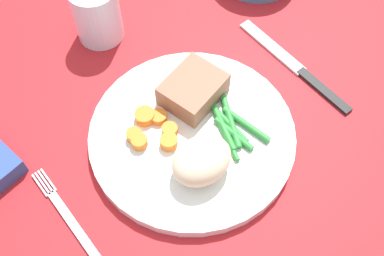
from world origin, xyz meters
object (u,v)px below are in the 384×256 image
(dinner_plate, at_px, (192,135))
(meat_portion, at_px, (193,89))
(fork, at_px, (73,224))
(knife, at_px, (296,67))
(water_glass, at_px, (100,15))

(dinner_plate, distance_m, meat_portion, 0.06)
(dinner_plate, bearing_deg, fork, -179.17)
(fork, distance_m, knife, 0.36)
(fork, xyz_separation_m, water_glass, (0.19, 0.23, 0.03))
(knife, bearing_deg, meat_portion, 165.16)
(water_glass, bearing_deg, meat_portion, -83.26)
(meat_portion, xyz_separation_m, water_glass, (-0.02, 0.18, 0.00))
(meat_portion, relative_size, water_glass, 0.90)
(meat_portion, xyz_separation_m, knife, (0.15, -0.04, -0.03))
(dinner_plate, bearing_deg, water_glass, 86.56)
(dinner_plate, bearing_deg, meat_portion, 49.40)
(dinner_plate, height_order, knife, dinner_plate)
(meat_portion, distance_m, fork, 0.22)
(meat_portion, height_order, fork, meat_portion)
(meat_portion, bearing_deg, dinner_plate, -130.60)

